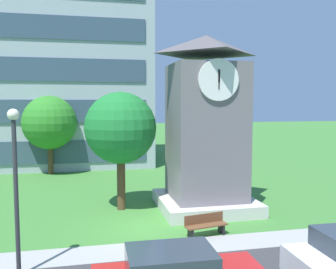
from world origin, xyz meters
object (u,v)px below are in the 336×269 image
park_bench (206,225)px  street_lamp (15,172)px  tree_by_building (121,128)px  clock_tower (206,134)px  tree_streetside (49,123)px

park_bench → street_lamp: size_ratio=0.35×
tree_by_building → clock_tower: bearing=-10.0°
tree_streetside → clock_tower: bearing=-52.2°
clock_tower → tree_by_building: (-4.28, 0.76, 0.29)m
park_bench → tree_by_building: 6.62m
tree_streetside → tree_by_building: (4.49, -10.55, 0.24)m
street_lamp → clock_tower: bearing=36.2°
clock_tower → street_lamp: 10.05m
park_bench → tree_streetside: (-7.57, 15.08, 3.49)m
park_bench → tree_streetside: size_ratio=0.31×
clock_tower → park_bench: bearing=-107.7°
street_lamp → tree_by_building: tree_by_building is taller
street_lamp → tree_streetside: size_ratio=0.88×
tree_by_building → park_bench: bearing=-55.8°
tree_streetside → tree_by_building: size_ratio=1.00×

